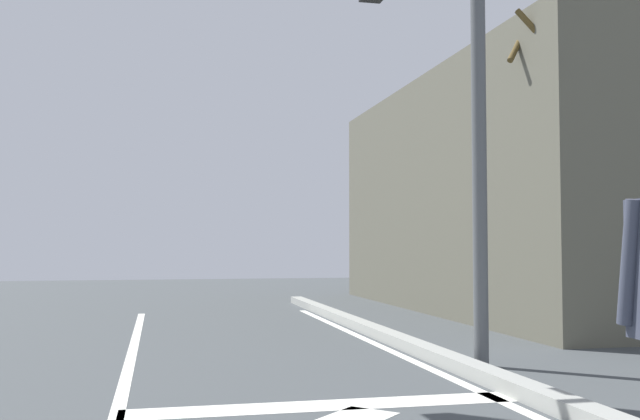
# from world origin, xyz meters

# --- Properties ---
(stop_bar) EXTENTS (3.27, 0.40, 0.01)m
(stop_bar) POSITION_xyz_m (1.48, 7.56, 0.00)
(stop_bar) COLOR white
(stop_bar) RESTS_ON ground
(lane_arrow_head) EXTENTS (0.71, 0.71, 0.01)m
(lane_arrow_head) POSITION_xyz_m (1.64, 7.13, 0.00)
(lane_arrow_head) COLOR white
(lane_arrow_head) RESTS_ON ground
(traffic_signal_mast) EXTENTS (4.91, 0.34, 4.88)m
(traffic_signal_mast) POSITION_xyz_m (2.08, 9.05, 3.64)
(traffic_signal_mast) COLOR #505457
(traffic_signal_mast) RESTS_ON ground
(roadside_tree) EXTENTS (0.97, 0.96, 4.95)m
(roadside_tree) POSITION_xyz_m (5.33, 10.85, 2.18)
(roadside_tree) COLOR brown
(roadside_tree) RESTS_ON ground
(building_block) EXTENTS (9.22, 10.43, 4.61)m
(building_block) POSITION_xyz_m (9.73, 15.22, 2.31)
(building_block) COLOR #5D5B4D
(building_block) RESTS_ON ground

